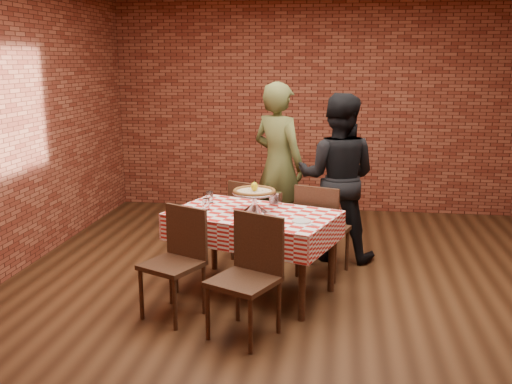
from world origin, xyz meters
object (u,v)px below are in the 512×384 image
water_glass_left (206,204)px  condiment_caddy (276,199)px  chair_near_left (172,265)px  water_glass_right (210,197)px  diner_black (337,178)px  chair_far_right (323,229)px  table (253,253)px  pizza_stand (254,202)px  pizza (254,192)px  chair_far_left (253,220)px  diner_olive (278,165)px  chair_near_right (243,279)px

water_glass_left → condiment_caddy: (0.61, 0.22, 0.01)m
chair_near_left → water_glass_right: bearing=107.9°
water_glass_right → condiment_caddy: condiment_caddy is taller
water_glass_left → diner_black: bearing=41.8°
chair_far_right → table: bearing=61.1°
pizza_stand → pizza: (0.00, 0.00, 0.09)m
chair_far_right → water_glass_right: bearing=32.5°
water_glass_right → chair_far_left: size_ratio=0.12×
water_glass_left → condiment_caddy: size_ratio=0.78×
chair_far_right → diner_black: size_ratio=0.53×
water_glass_right → diner_olive: 1.27m
water_glass_left → chair_far_left: 1.01m
condiment_caddy → table: bearing=-105.7°
table → water_glass_right: bearing=147.5°
chair_near_left → chair_near_right: 0.69m
diner_black → water_glass_left: bearing=49.4°
chair_near_left → pizza_stand: bearing=72.3°
pizza → condiment_caddy: bearing=51.8°
table → chair_near_right: 0.88m
chair_near_left → chair_near_right: (0.64, -0.27, 0.02)m
water_glass_left → chair_near_left: size_ratio=0.12×
table → chair_far_left: chair_far_left is taller
pizza → table: bearing=-106.6°
pizza → chair_far_right: 0.94m
pizza_stand → diner_olive: (0.06, 1.41, 0.08)m
chair_near_right → chair_far_left: chair_near_right is taller
water_glass_left → chair_near_left: bearing=-103.0°
table → diner_black: bearing=55.5°
condiment_caddy → pizza_stand: bearing=-107.5°
table → water_glass_left: 0.62m
pizza_stand → water_glass_left: 0.44m
table → diner_black: 1.39m
water_glass_left → condiment_caddy: condiment_caddy is taller
table → chair_near_right: chair_near_right is taller
diner_olive → chair_near_right: bearing=123.2°
pizza → pizza_stand: bearing=-166.0°
diner_olive → diner_black: size_ratio=1.06×
chair_near_left → chair_far_left: chair_near_left is taller
water_glass_left → chair_far_right: (1.05, 0.54, -0.35)m
pizza_stand → chair_far_left: bearing=99.1°
water_glass_right → diner_olive: diner_olive is taller
condiment_caddy → water_glass_left: bearing=-139.9°
pizza → diner_olive: bearing=87.4°
chair_near_left → chair_near_right: chair_near_right is taller
chair_far_left → chair_near_right: bearing=122.0°
pizza_stand → diner_olive: size_ratio=0.22×
water_glass_left → chair_near_left: 0.74m
water_glass_right → chair_near_left: bearing=-97.4°
table → condiment_caddy: (0.18, 0.24, 0.45)m
condiment_caddy → diner_olive: diner_olive is taller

